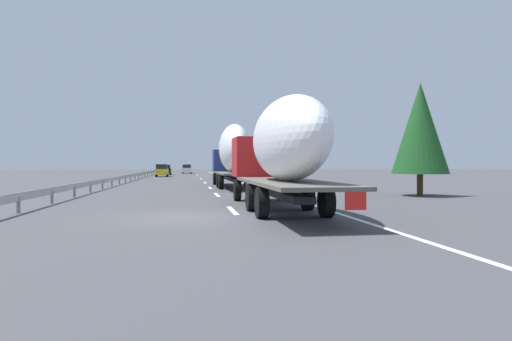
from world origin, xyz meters
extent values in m
plane|color=#424247|center=(40.00, 0.00, 0.00)|extent=(260.00, 260.00, 0.00)
cube|color=white|center=(2.00, -1.80, 0.00)|extent=(3.20, 0.20, 0.01)
cube|color=white|center=(11.16, -1.80, 0.00)|extent=(3.20, 0.20, 0.01)
cube|color=white|center=(19.26, -1.80, 0.00)|extent=(3.20, 0.20, 0.01)
cube|color=white|center=(29.35, -1.80, 0.00)|extent=(3.20, 0.20, 0.01)
cube|color=white|center=(40.88, -1.80, 0.00)|extent=(3.20, 0.20, 0.01)
cube|color=white|center=(42.84, -1.80, 0.00)|extent=(3.20, 0.20, 0.01)
cube|color=white|center=(62.40, -1.80, 0.00)|extent=(3.20, 0.20, 0.01)
cube|color=white|center=(65.65, -1.80, 0.00)|extent=(3.20, 0.20, 0.01)
cube|color=white|center=(45.00, -5.50, 0.00)|extent=(110.00, 0.20, 0.01)
cube|color=navy|center=(24.80, -3.60, 2.15)|extent=(2.40, 2.50, 1.90)
cube|color=black|center=(25.90, -3.60, 2.65)|extent=(0.08, 2.12, 0.80)
cube|color=#262628|center=(21.63, -3.60, 0.67)|extent=(11.66, 0.70, 0.24)
cube|color=#59544C|center=(18.47, -3.60, 1.14)|extent=(10.27, 2.50, 0.12)
ellipsoid|color=white|center=(18.93, -3.60, 3.03)|extent=(8.11, 2.20, 3.66)
cube|color=red|center=(13.36, -4.29, 0.90)|extent=(0.04, 0.56, 0.56)
cylinder|color=black|center=(24.80, -2.50, 0.52)|extent=(1.04, 0.30, 1.04)
cylinder|color=black|center=(24.80, -4.70, 0.52)|extent=(1.04, 0.30, 1.04)
cylinder|color=black|center=(19.67, -2.50, 0.52)|extent=(1.04, 0.35, 1.04)
cylinder|color=black|center=(19.67, -4.70, 0.52)|extent=(1.04, 0.35, 1.04)
cylinder|color=black|center=(17.27, -2.50, 0.52)|extent=(1.04, 0.35, 1.04)
cylinder|color=black|center=(17.27, -4.70, 0.52)|extent=(1.04, 0.35, 1.04)
cube|color=#B21919|center=(6.60, -3.60, 2.15)|extent=(2.40, 2.50, 1.90)
cube|color=black|center=(7.70, -3.60, 2.65)|extent=(0.08, 2.12, 0.80)
cube|color=#262628|center=(3.53, -3.60, 0.67)|extent=(11.30, 0.70, 0.24)
cube|color=#59544C|center=(0.45, -3.60, 1.14)|extent=(9.88, 2.50, 0.12)
ellipsoid|color=white|center=(0.29, -3.60, 2.68)|extent=(7.86, 2.20, 2.96)
cube|color=red|center=(-4.46, -4.29, 0.90)|extent=(0.04, 0.56, 0.56)
cylinder|color=black|center=(6.60, -2.50, 0.52)|extent=(1.04, 0.30, 1.04)
cylinder|color=black|center=(6.60, -4.70, 0.52)|extent=(1.04, 0.30, 1.04)
cylinder|color=black|center=(1.65, -2.50, 0.52)|extent=(1.04, 0.35, 1.04)
cylinder|color=black|center=(1.65, -4.70, 0.52)|extent=(1.04, 0.35, 1.04)
cylinder|color=black|center=(-0.75, -2.50, 0.52)|extent=(1.04, 0.35, 1.04)
cylinder|color=black|center=(-0.75, -4.70, 0.52)|extent=(1.04, 0.35, 1.04)
cube|color=gold|center=(53.08, 3.68, 0.74)|extent=(4.30, 1.80, 0.84)
cube|color=black|center=(52.76, 3.68, 1.51)|extent=(2.36, 1.58, 0.71)
cylinder|color=black|center=(54.41, 4.48, 0.32)|extent=(0.64, 0.22, 0.64)
cylinder|color=black|center=(54.41, 2.88, 0.32)|extent=(0.64, 0.22, 0.64)
cylinder|color=black|center=(51.75, 4.48, 0.32)|extent=(0.64, 0.22, 0.64)
cylinder|color=black|center=(51.75, 2.88, 0.32)|extent=(0.64, 0.22, 0.64)
cube|color=white|center=(75.79, 0.02, 0.74)|extent=(4.45, 1.86, 0.84)
cube|color=black|center=(75.46, 0.02, 1.49)|extent=(2.45, 1.64, 0.66)
cylinder|color=black|center=(77.17, 0.85, 0.32)|extent=(0.64, 0.22, 0.64)
cylinder|color=black|center=(77.17, -0.81, 0.32)|extent=(0.64, 0.22, 0.64)
cylinder|color=black|center=(74.41, 0.85, 0.32)|extent=(0.64, 0.22, 0.64)
cylinder|color=black|center=(74.41, -0.81, 0.32)|extent=(0.64, 0.22, 0.64)
cube|color=black|center=(66.12, 3.77, 0.74)|extent=(4.27, 1.90, 0.84)
cube|color=black|center=(65.80, 3.77, 1.46)|extent=(2.35, 1.67, 0.60)
cylinder|color=black|center=(67.44, 4.62, 0.32)|extent=(0.64, 0.22, 0.64)
cylinder|color=black|center=(67.44, 2.92, 0.32)|extent=(0.64, 0.22, 0.64)
cylinder|color=black|center=(64.79, 4.62, 0.32)|extent=(0.64, 0.22, 0.64)
cylinder|color=black|center=(64.79, 2.92, 0.32)|extent=(0.64, 0.22, 0.64)
cube|color=#28479E|center=(93.64, 0.05, 0.74)|extent=(4.78, 1.80, 0.84)
cube|color=black|center=(93.28, 0.05, 1.52)|extent=(2.63, 1.59, 0.71)
cylinder|color=black|center=(95.12, 0.85, 0.32)|extent=(0.64, 0.22, 0.64)
cylinder|color=black|center=(95.12, -0.75, 0.32)|extent=(0.64, 0.22, 0.64)
cylinder|color=black|center=(92.16, 0.85, 0.32)|extent=(0.64, 0.22, 0.64)
cylinder|color=black|center=(92.16, -0.75, 0.32)|extent=(0.64, 0.22, 0.64)
cylinder|color=gray|center=(43.02, -6.70, 1.40)|extent=(0.10, 0.10, 2.80)
cube|color=#2D569E|center=(43.02, -6.70, 3.15)|extent=(0.06, 0.90, 0.70)
cylinder|color=#472D19|center=(8.55, -13.19, 0.63)|extent=(0.34, 0.34, 1.26)
cone|color=#194C1E|center=(8.55, -13.19, 3.86)|extent=(3.18, 3.18, 5.20)
cylinder|color=#472D19|center=(43.54, -11.30, 0.61)|extent=(0.30, 0.30, 1.21)
cone|color=#194C1E|center=(43.54, -11.30, 4.02)|extent=(3.43, 3.43, 5.62)
cylinder|color=#472D19|center=(35.16, -11.41, 0.69)|extent=(0.27, 0.27, 1.38)
cone|color=#1E5B23|center=(35.16, -11.41, 4.37)|extent=(2.98, 2.98, 5.98)
cylinder|color=#472D19|center=(76.71, -12.57, 0.86)|extent=(0.25, 0.25, 1.72)
cone|color=#1E5B23|center=(76.71, -12.57, 4.08)|extent=(3.74, 3.74, 4.72)
cube|color=#9EA0A5|center=(43.00, 6.00, 0.60)|extent=(94.00, 0.06, 0.32)
cube|color=slate|center=(2.13, 6.00, 0.30)|extent=(0.10, 0.10, 0.60)
cube|color=slate|center=(6.22, 6.00, 0.30)|extent=(0.10, 0.10, 0.60)
cube|color=slate|center=(10.30, 6.00, 0.30)|extent=(0.10, 0.10, 0.60)
cube|color=slate|center=(14.39, 6.00, 0.30)|extent=(0.10, 0.10, 0.60)
cube|color=slate|center=(18.48, 6.00, 0.30)|extent=(0.10, 0.10, 0.60)
cube|color=slate|center=(22.57, 6.00, 0.30)|extent=(0.10, 0.10, 0.60)
cube|color=slate|center=(26.65, 6.00, 0.30)|extent=(0.10, 0.10, 0.60)
cube|color=slate|center=(30.74, 6.00, 0.30)|extent=(0.10, 0.10, 0.60)
cube|color=slate|center=(34.83, 6.00, 0.30)|extent=(0.10, 0.10, 0.60)
cube|color=slate|center=(38.91, 6.00, 0.30)|extent=(0.10, 0.10, 0.60)
cube|color=slate|center=(43.00, 6.00, 0.30)|extent=(0.10, 0.10, 0.60)
cube|color=slate|center=(47.09, 6.00, 0.30)|extent=(0.10, 0.10, 0.60)
cube|color=slate|center=(51.17, 6.00, 0.30)|extent=(0.10, 0.10, 0.60)
cube|color=slate|center=(55.26, 6.00, 0.30)|extent=(0.10, 0.10, 0.60)
cube|color=slate|center=(59.35, 6.00, 0.30)|extent=(0.10, 0.10, 0.60)
cube|color=slate|center=(63.43, 6.00, 0.30)|extent=(0.10, 0.10, 0.60)
cube|color=slate|center=(67.52, 6.00, 0.30)|extent=(0.10, 0.10, 0.60)
cube|color=slate|center=(71.61, 6.00, 0.30)|extent=(0.10, 0.10, 0.60)
cube|color=slate|center=(75.70, 6.00, 0.30)|extent=(0.10, 0.10, 0.60)
cube|color=slate|center=(79.78, 6.00, 0.30)|extent=(0.10, 0.10, 0.60)
cube|color=slate|center=(83.87, 6.00, 0.30)|extent=(0.10, 0.10, 0.60)
cube|color=slate|center=(87.96, 6.00, 0.30)|extent=(0.10, 0.10, 0.60)
camera|label=1|loc=(-15.27, -0.08, 1.76)|focal=31.49mm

